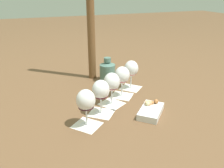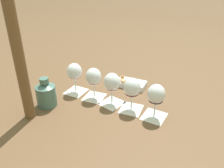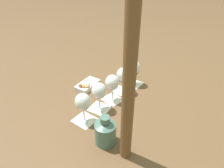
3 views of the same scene
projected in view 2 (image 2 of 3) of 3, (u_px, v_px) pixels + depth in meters
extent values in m
plane|color=brown|center=(112.00, 103.00, 1.28)|extent=(8.00, 8.00, 0.00)
cube|color=silver|center=(76.00, 91.00, 1.39)|extent=(0.16, 0.16, 0.00)
cube|color=silver|center=(94.00, 97.00, 1.33)|extent=(0.16, 0.16, 0.00)
cube|color=silver|center=(113.00, 103.00, 1.28)|extent=(0.15, 0.16, 0.00)
cube|color=silver|center=(131.00, 109.00, 1.23)|extent=(0.16, 0.16, 0.00)
cube|color=silver|center=(154.00, 116.00, 1.17)|extent=(0.16, 0.16, 0.00)
cylinder|color=white|center=(76.00, 91.00, 1.39)|extent=(0.06, 0.06, 0.01)
cylinder|color=white|center=(76.00, 84.00, 1.37)|extent=(0.01, 0.01, 0.08)
ellipsoid|color=white|center=(74.00, 72.00, 1.33)|extent=(0.09, 0.09, 0.10)
ellipsoid|color=#D65B66|center=(75.00, 76.00, 1.34)|extent=(0.07, 0.07, 0.03)
cylinder|color=white|center=(94.00, 96.00, 1.33)|extent=(0.06, 0.06, 0.01)
cylinder|color=white|center=(94.00, 90.00, 1.31)|extent=(0.01, 0.01, 0.08)
ellipsoid|color=white|center=(93.00, 77.00, 1.27)|extent=(0.09, 0.09, 0.10)
ellipsoid|color=#A12B35|center=(94.00, 81.00, 1.28)|extent=(0.07, 0.07, 0.03)
cylinder|color=white|center=(113.00, 103.00, 1.27)|extent=(0.06, 0.06, 0.01)
cylinder|color=white|center=(113.00, 96.00, 1.25)|extent=(0.01, 0.01, 0.08)
ellipsoid|color=white|center=(113.00, 82.00, 1.21)|extent=(0.09, 0.09, 0.10)
ellipsoid|color=maroon|center=(113.00, 87.00, 1.23)|extent=(0.07, 0.07, 0.03)
cylinder|color=white|center=(131.00, 108.00, 1.23)|extent=(0.06, 0.06, 0.01)
cylinder|color=white|center=(131.00, 101.00, 1.21)|extent=(0.01, 0.01, 0.08)
ellipsoid|color=white|center=(132.00, 87.00, 1.17)|extent=(0.09, 0.09, 0.10)
ellipsoid|color=#430B1A|center=(132.00, 93.00, 1.18)|extent=(0.07, 0.07, 0.02)
cylinder|color=white|center=(154.00, 116.00, 1.17)|extent=(0.06, 0.06, 0.01)
cylinder|color=white|center=(155.00, 109.00, 1.15)|extent=(0.01, 0.01, 0.08)
ellipsoid|color=white|center=(156.00, 94.00, 1.11)|extent=(0.09, 0.09, 0.10)
ellipsoid|color=#37131D|center=(156.00, 100.00, 1.13)|extent=(0.07, 0.07, 0.02)
cylinder|color=#4C7066|center=(46.00, 96.00, 1.24)|extent=(0.10, 0.10, 0.11)
cone|color=#4C7066|center=(45.00, 85.00, 1.21)|extent=(0.10, 0.10, 0.02)
cylinder|color=#4C7066|center=(44.00, 81.00, 1.20)|extent=(0.05, 0.05, 0.03)
cube|color=silver|center=(131.00, 84.00, 1.44)|extent=(0.19, 0.19, 0.03)
sphere|color=#B2703D|center=(122.00, 77.00, 1.46)|extent=(0.02, 0.02, 0.02)
sphere|color=beige|center=(126.00, 81.00, 1.41)|extent=(0.02, 0.02, 0.02)
cylinder|color=#B2703D|center=(123.00, 80.00, 1.44)|extent=(0.03, 0.03, 0.01)
cylinder|color=tan|center=(124.00, 81.00, 1.42)|extent=(0.04, 0.04, 0.01)
cylinder|color=brown|center=(9.00, 6.00, 0.92)|extent=(0.05, 0.05, 1.05)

